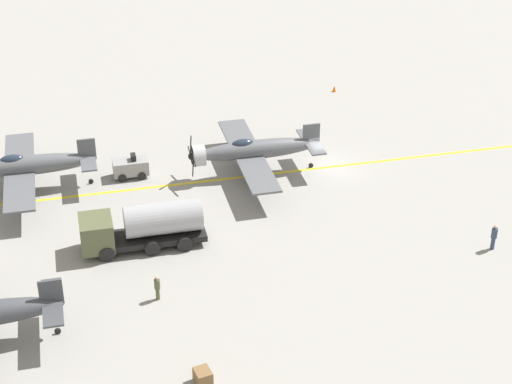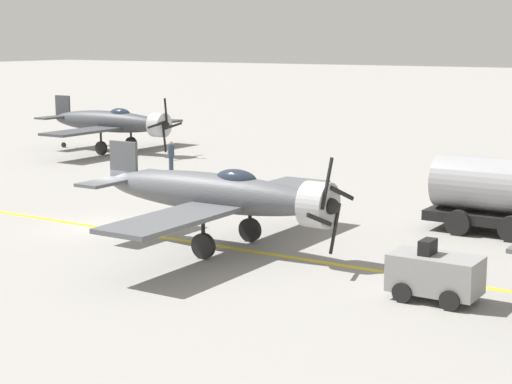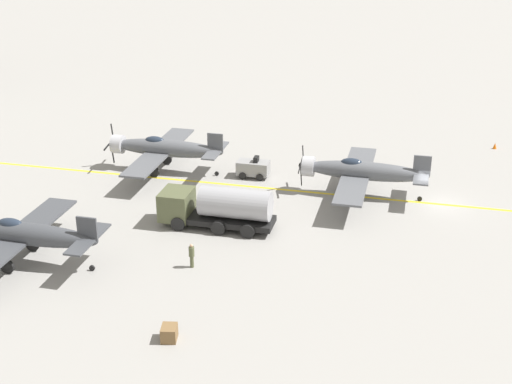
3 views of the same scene
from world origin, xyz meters
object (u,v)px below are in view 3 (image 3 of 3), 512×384
object	(u,v)px
airplane_mid_center	(361,171)
airplane_far_center	(163,148)
supply_crate_by_tanker	(169,333)
airplane_far_left	(22,234)
tow_tractor	(253,168)
ground_crew_inspecting	(192,255)
traffic_cone	(495,146)
fuel_tanker	(217,207)

from	to	relation	value
airplane_mid_center	airplane_far_center	xyz separation A→B (m)	(1.36, 16.45, 0.00)
supply_crate_by_tanker	airplane_far_left	bearing A→B (deg)	63.68
airplane_mid_center	tow_tractor	bearing A→B (deg)	74.86
airplane_far_center	tow_tractor	distance (m)	7.68
airplane_far_center	supply_crate_by_tanker	xyz separation A→B (m)	(-22.87, -8.74, -1.61)
ground_crew_inspecting	airplane_far_center	bearing A→B (deg)	26.14
traffic_cone	ground_crew_inspecting	bearing A→B (deg)	144.11
airplane_far_center	airplane_far_left	xyz separation A→B (m)	(-17.06, 3.01, 0.00)
supply_crate_by_tanker	airplane_mid_center	bearing A→B (deg)	-19.72
fuel_tanker	ground_crew_inspecting	bearing A→B (deg)	-178.76
airplane_mid_center	ground_crew_inspecting	distance (m)	16.53
airplane_mid_center	tow_tractor	xyz separation A→B (m)	(1.79, 8.89, -1.22)
airplane_mid_center	traffic_cone	size ratio (longest dim) A/B	21.82
fuel_tanker	supply_crate_by_tanker	xyz separation A→B (m)	(-13.63, -1.42, -1.11)
airplane_far_left	fuel_tanker	distance (m)	12.96
airplane_mid_center	traffic_cone	bearing A→B (deg)	-42.26
ground_crew_inspecting	tow_tractor	bearing A→B (deg)	-0.44
airplane_far_center	ground_crew_inspecting	xyz separation A→B (m)	(-15.17, -7.44, -1.13)
airplane_far_left	ground_crew_inspecting	distance (m)	10.69
airplane_mid_center	supply_crate_by_tanker	size ratio (longest dim) A/B	12.42
airplane_far_center	airplane_far_left	distance (m)	17.32
airplane_mid_center	airplane_far_center	world-z (taller)	airplane_far_center
airplane_far_left	fuel_tanker	bearing A→B (deg)	-65.60
tow_tractor	traffic_cone	size ratio (longest dim) A/B	4.73
ground_crew_inspecting	supply_crate_by_tanker	bearing A→B (deg)	-170.45
fuel_tanker	supply_crate_by_tanker	distance (m)	13.75
airplane_far_center	airplane_mid_center	bearing A→B (deg)	-109.01
ground_crew_inspecting	airplane_mid_center	bearing A→B (deg)	-33.12
fuel_tanker	tow_tractor	size ratio (longest dim) A/B	3.08
tow_tractor	traffic_cone	xyz separation A→B (m)	(11.87, -19.76, -0.52)
airplane_mid_center	fuel_tanker	world-z (taller)	airplane_mid_center
fuel_tanker	supply_crate_by_tanker	world-z (taller)	fuel_tanker
airplane_far_center	tow_tractor	size ratio (longest dim) A/B	4.62
airplane_far_left	tow_tractor	world-z (taller)	airplane_far_left
supply_crate_by_tanker	traffic_cone	distance (m)	39.78
airplane_far_center	fuel_tanker	xyz separation A→B (m)	(-9.25, -7.32, -0.50)
airplane_mid_center	airplane_far_left	distance (m)	25.01
airplane_far_center	fuel_tanker	bearing A→B (deg)	-155.93
tow_tractor	supply_crate_by_tanker	xyz separation A→B (m)	(-23.30, -1.18, -0.39)
ground_crew_inspecting	traffic_cone	xyz separation A→B (m)	(27.47, -19.88, -0.61)
airplane_mid_center	airplane_far_center	size ratio (longest dim) A/B	1.00
fuel_tanker	airplane_far_center	bearing A→B (deg)	38.36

